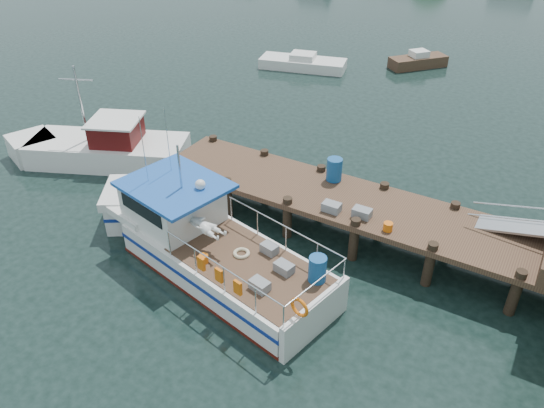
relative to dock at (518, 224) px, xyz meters
The scene contains 6 objects.
ground_plane 6.89m from the dock, behind, with size 160.00×160.00×0.00m, color black.
dock is the anchor object (origin of this frame).
lobster_boat 9.73m from the dock, 155.75° to the right, with size 10.01×4.63×4.82m.
work_boat 16.87m from the dock, behind, with size 7.94×5.08×4.30m.
moored_rowboat 20.88m from the dock, 114.69° to the left, with size 3.35×3.65×1.08m.
moored_a 21.16m from the dock, 135.05° to the left, with size 5.67×3.10×0.99m.
Camera 1 is at (6.75, -14.62, 11.24)m, focal length 35.00 mm.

